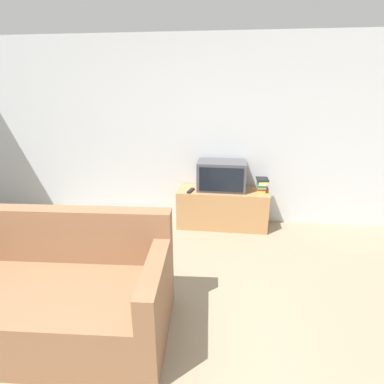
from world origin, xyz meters
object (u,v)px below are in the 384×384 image
television (222,176)px  couch (50,297)px  book_stack (262,185)px  tv_stand (222,208)px  remote_on_stand (191,191)px

television → couch: couch is taller
couch → book_stack: couch is taller
tv_stand → remote_on_stand: remote_on_stand is taller
television → remote_on_stand: 0.48m
book_stack → remote_on_stand: 0.99m
book_stack → tv_stand: bearing=-179.1°
tv_stand → couch: 2.54m
tv_stand → couch: couch is taller
couch → remote_on_stand: size_ratio=10.10×
television → couch: (-1.32, -2.18, -0.44)m
tv_stand → couch: (-1.34, -2.15, 0.04)m
book_stack → remote_on_stand: size_ratio=1.06×
tv_stand → book_stack: 0.66m
television → book_stack: television is taller
book_stack → couch: bearing=-131.1°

